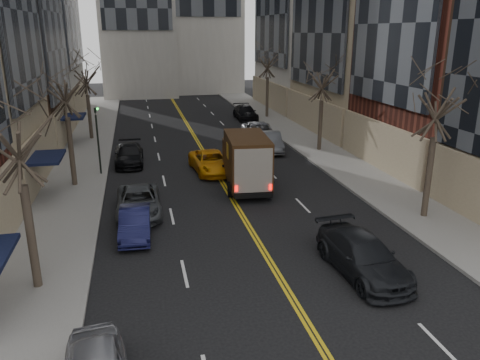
{
  "coord_description": "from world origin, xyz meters",
  "views": [
    {
      "loc": [
        -4.91,
        -8.21,
        8.96
      ],
      "look_at": [
        -0.31,
        12.41,
        2.2
      ],
      "focal_mm": 35.0,
      "sensor_mm": 36.0,
      "label": 1
    }
  ],
  "objects_px": {
    "observer_sedan": "(363,256)",
    "ups_truck": "(246,161)",
    "pedestrian": "(271,184)",
    "taxi": "(211,162)"
  },
  "relations": [
    {
      "from": "ups_truck",
      "to": "pedestrian",
      "type": "xyz_separation_m",
      "value": [
        0.88,
        -2.29,
        -0.76
      ]
    },
    {
      "from": "observer_sedan",
      "to": "taxi",
      "type": "relative_size",
      "value": 1.06
    },
    {
      "from": "ups_truck",
      "to": "observer_sedan",
      "type": "height_order",
      "value": "ups_truck"
    },
    {
      "from": "ups_truck",
      "to": "pedestrian",
      "type": "distance_m",
      "value": 2.57
    },
    {
      "from": "ups_truck",
      "to": "observer_sedan",
      "type": "xyz_separation_m",
      "value": [
        2.0,
        -11.08,
        -0.9
      ]
    },
    {
      "from": "observer_sedan",
      "to": "ups_truck",
      "type": "bearing_deg",
      "value": 96.72
    },
    {
      "from": "ups_truck",
      "to": "pedestrian",
      "type": "bearing_deg",
      "value": -63.89
    },
    {
      "from": "ups_truck",
      "to": "observer_sedan",
      "type": "relative_size",
      "value": 1.17
    },
    {
      "from": "taxi",
      "to": "pedestrian",
      "type": "height_order",
      "value": "pedestrian"
    },
    {
      "from": "pedestrian",
      "to": "ups_truck",
      "type": "bearing_deg",
      "value": 39.75
    }
  ]
}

